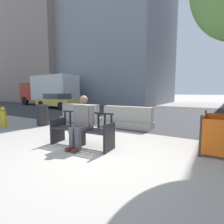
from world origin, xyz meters
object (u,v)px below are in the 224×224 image
Objects in this scene: jersey_barrier_centre at (127,119)px; delivery_truck at (50,89)px; fire_hydrant at (3,117)px; street_bench at (82,131)px; seated_person at (82,120)px; jersey_barrier_left at (80,115)px; trash_bin at (43,115)px; car_taxi_near at (58,101)px.

jersey_barrier_centre is 13.61m from delivery_truck.
fire_hydrant is (7.81, -8.54, -1.30)m from delivery_truck.
seated_person is (0.06, -0.05, 0.29)m from street_bench.
delivery_truck is 8.30× the size of fire_hydrant.
seated_person is 1.60× the size of fire_hydrant.
trash_bin is (-0.78, -1.45, 0.10)m from jersey_barrier_left.
trash_bin is at bearing 44.87° from fire_hydrant.
delivery_truck reaches higher than fire_hydrant.
street_bench is at bearing -88.42° from jersey_barrier_centre.
jersey_barrier_centre is at bearing -26.47° from delivery_truck.
jersey_barrier_centre is at bearing 91.58° from street_bench.
jersey_barrier_centre is at bearing 92.74° from seated_person.
car_taxi_near reaches higher than trash_bin.
jersey_barrier_left is 11.46m from delivery_truck.
car_taxi_near is 8.04m from fire_hydrant.
street_bench is 2.75m from jersey_barrier_centre.
car_taxi_near reaches higher than fire_hydrant.
jersey_barrier_centre is 9.70m from car_taxi_near.
jersey_barrier_centre is at bearing 24.03° from trash_bin.
seated_person is 1.49× the size of trash_bin.
car_taxi_near is at bearing 134.06° from trash_bin.
delivery_truck is (-12.20, 8.78, 1.29)m from street_bench.
jersey_barrier_centre is 3.57m from trash_bin.
fire_hydrant is at bearing -47.54° from delivery_truck.
delivery_truck is (-12.25, 8.83, 1.00)m from seated_person.
delivery_truck reaches higher than seated_person.
jersey_barrier_left is 0.47× the size of car_taxi_near.
jersey_barrier_left is 3.11m from fire_hydrant.
jersey_barrier_centre is 0.47× the size of car_taxi_near.
seated_person is 15.14m from delivery_truck.
jersey_barrier_centre is 2.30× the size of trash_bin.
jersey_barrier_centre and jersey_barrier_left have the same top height.
street_bench reaches higher than jersey_barrier_centre.
seated_person is at bearing -3.85° from fire_hydrant.
car_taxi_near is (-6.26, 4.21, 0.30)m from jersey_barrier_left.
delivery_truck is at bearing 139.82° from trash_bin.
street_bench is 2.10× the size of fire_hydrant.
delivery_truck is at bearing 144.25° from street_bench.
delivery_truck is 11.67m from trash_bin.
street_bench is at bearing -35.75° from delivery_truck.
jersey_barrier_left is (-2.47, 0.00, 0.00)m from jersey_barrier_centre.
jersey_barrier_left is 2.29× the size of trash_bin.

